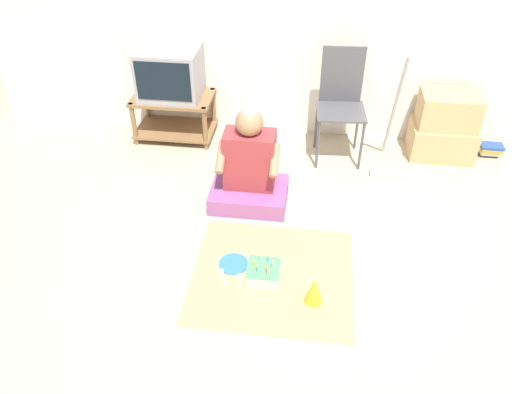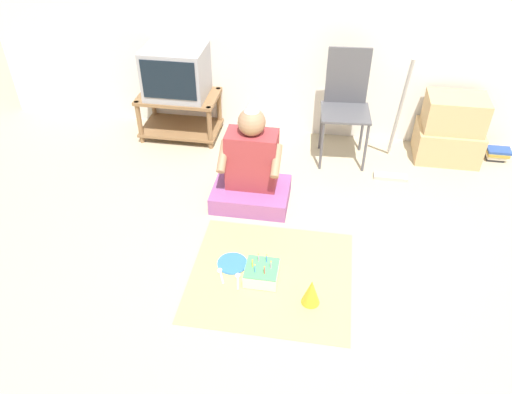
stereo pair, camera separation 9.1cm
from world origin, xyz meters
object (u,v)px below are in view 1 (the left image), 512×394
at_px(paper_plate, 233,264).
at_px(birthday_cake, 264,273).
at_px(book_pile, 490,149).
at_px(dust_mop, 391,139).
at_px(person_seated, 249,170).
at_px(tv, 170,73).
at_px(cardboard_box_stack, 444,127).
at_px(folding_chair, 341,98).
at_px(party_hat_blue, 314,290).

bearing_deg(paper_plate, birthday_cake, -24.01).
distance_m(book_pile, birthday_cake, 2.57).
bearing_deg(paper_plate, dust_mop, 49.93).
xyz_separation_m(book_pile, birthday_cake, (-1.86, -1.78, -0.01)).
height_order(dust_mop, person_seated, dust_mop).
height_order(tv, birthday_cake, tv).
distance_m(cardboard_box_stack, person_seated, 1.85).
height_order(tv, book_pile, tv).
bearing_deg(book_pile, folding_chair, -174.62).
bearing_deg(party_hat_blue, paper_plate, 155.50).
relative_size(tv, person_seated, 0.62).
bearing_deg(cardboard_box_stack, folding_chair, -173.64).
distance_m(birthday_cake, party_hat_blue, 0.37).
relative_size(tv, party_hat_blue, 2.89).
distance_m(folding_chair, paper_plate, 1.78).
relative_size(person_seated, birthday_cake, 3.96).
relative_size(tv, folding_chair, 0.56).
xyz_separation_m(folding_chair, cardboard_box_stack, (0.93, 0.10, -0.28)).
xyz_separation_m(tv, party_hat_blue, (1.38, -1.91, -0.54)).
bearing_deg(folding_chair, person_seated, -130.05).
relative_size(tv, cardboard_box_stack, 0.92).
bearing_deg(dust_mop, party_hat_blue, -109.85).
bearing_deg(party_hat_blue, birthday_cake, 155.18).
bearing_deg(folding_chair, paper_plate, -113.85).
bearing_deg(tv, cardboard_box_stack, -0.11).
height_order(person_seated, birthday_cake, person_seated).
xyz_separation_m(tv, cardboard_box_stack, (2.45, -0.00, -0.37)).
bearing_deg(party_hat_blue, dust_mop, 70.15).
bearing_deg(dust_mop, tv, 170.58).
xyz_separation_m(folding_chair, party_hat_blue, (-0.14, -1.80, -0.45)).
xyz_separation_m(person_seated, birthday_cake, (0.21, -0.84, -0.23)).
relative_size(party_hat_blue, paper_plate, 0.90).
height_order(folding_chair, book_pile, folding_chair).
height_order(cardboard_box_stack, birthday_cake, cardboard_box_stack).
distance_m(folding_chair, dust_mop, 0.55).
bearing_deg(birthday_cake, tv, 120.84).
relative_size(folding_chair, person_seated, 1.11).
xyz_separation_m(cardboard_box_stack, dust_mop, (-0.50, -0.32, 0.02)).
distance_m(dust_mop, paper_plate, 1.77).
height_order(cardboard_box_stack, book_pile, cardboard_box_stack).
bearing_deg(tv, paper_plate, -63.41).
distance_m(folding_chair, book_pile, 1.48).
xyz_separation_m(folding_chair, dust_mop, (0.44, -0.22, -0.25)).
bearing_deg(dust_mop, cardboard_box_stack, 32.84).
relative_size(folding_chair, dust_mop, 0.90).
bearing_deg(tv, dust_mop, -9.42).
bearing_deg(folding_chair, birthday_cake, -105.83).
relative_size(tv, birthday_cake, 2.46).
distance_m(tv, folding_chair, 1.53).
bearing_deg(folding_chair, book_pile, 5.38).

